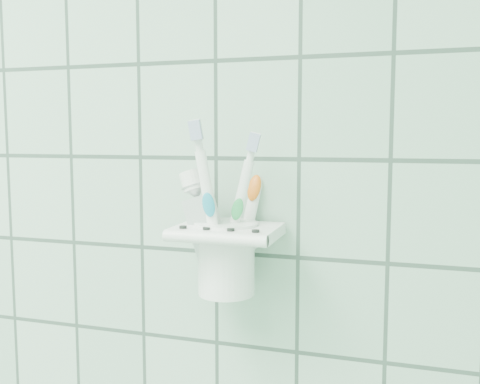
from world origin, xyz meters
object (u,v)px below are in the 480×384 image
at_px(toothbrush_pink, 224,204).
at_px(toothpaste_tube, 223,219).
at_px(toothbrush_orange, 220,206).
at_px(toothbrush_blue, 234,187).
at_px(cup, 226,255).
at_px(holder_bracket, 228,233).

xyz_separation_m(toothbrush_pink, toothpaste_tube, (-0.00, -0.00, -0.02)).
bearing_deg(toothbrush_orange, toothpaste_tube, -70.47).
bearing_deg(toothbrush_blue, toothbrush_pink, -99.97).
bearing_deg(toothbrush_pink, cup, 85.32).
distance_m(holder_bracket, cup, 0.03).
bearing_deg(toothbrush_blue, cup, -133.83).
height_order(holder_bracket, cup, same).
bearing_deg(holder_bracket, toothbrush_blue, 67.27).
bearing_deg(cup, toothbrush_blue, 40.72).
relative_size(toothbrush_pink, toothpaste_tube, 1.27).
bearing_deg(toothpaste_tube, toothbrush_orange, 114.96).
bearing_deg(holder_bracket, toothbrush_orange, 143.65).
relative_size(toothbrush_pink, toothbrush_blue, 0.86).
height_order(toothbrush_blue, toothbrush_orange, toothbrush_blue).
distance_m(toothbrush_pink, toothbrush_orange, 0.02).
bearing_deg(holder_bracket, toothpaste_tube, -97.34).
relative_size(holder_bracket, toothpaste_tube, 0.75).
xyz_separation_m(cup, toothpaste_tube, (0.00, -0.02, 0.04)).
distance_m(holder_bracket, toothbrush_pink, 0.03).
height_order(holder_bracket, toothbrush_pink, toothbrush_pink).
xyz_separation_m(toothbrush_orange, toothpaste_tube, (0.01, -0.02, -0.01)).
height_order(cup, toothpaste_tube, toothpaste_tube).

